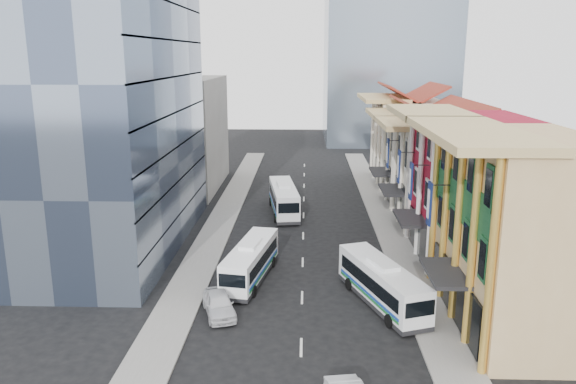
{
  "coord_description": "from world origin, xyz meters",
  "views": [
    {
      "loc": [
        0.18,
        -29.01,
        16.85
      ],
      "look_at": [
        -1.32,
        17.99,
        5.28
      ],
      "focal_mm": 35.0,
      "sensor_mm": 36.0,
      "label": 1
    }
  ],
  "objects_px": {
    "bus_right": "(382,283)",
    "sedan_left": "(219,304)",
    "bus_left_far": "(284,198)",
    "shophouse_tan": "(525,232)",
    "bus_left_near": "(251,261)",
    "office_tower": "(104,77)"
  },
  "relations": [
    {
      "from": "office_tower",
      "to": "bus_left_near",
      "type": "distance_m",
      "value": 20.3
    },
    {
      "from": "sedan_left",
      "to": "bus_left_far",
      "type": "bearing_deg",
      "value": 64.38
    },
    {
      "from": "office_tower",
      "to": "sedan_left",
      "type": "relative_size",
      "value": 6.66
    },
    {
      "from": "office_tower",
      "to": "sedan_left",
      "type": "distance_m",
      "value": 22.95
    },
    {
      "from": "office_tower",
      "to": "bus_right",
      "type": "height_order",
      "value": "office_tower"
    },
    {
      "from": "bus_right",
      "to": "sedan_left",
      "type": "xyz_separation_m",
      "value": [
        -11.0,
        -1.93,
        -0.82
      ]
    },
    {
      "from": "bus_right",
      "to": "shophouse_tan",
      "type": "bearing_deg",
      "value": -33.62
    },
    {
      "from": "office_tower",
      "to": "sedan_left",
      "type": "xyz_separation_m",
      "value": [
        11.5,
        -13.85,
        -14.23
      ]
    },
    {
      "from": "bus_left_near",
      "to": "sedan_left",
      "type": "relative_size",
      "value": 2.1
    },
    {
      "from": "shophouse_tan",
      "to": "bus_left_far",
      "type": "height_order",
      "value": "shophouse_tan"
    },
    {
      "from": "bus_left_near",
      "to": "bus_left_far",
      "type": "relative_size",
      "value": 0.9
    },
    {
      "from": "bus_left_far",
      "to": "shophouse_tan",
      "type": "bearing_deg",
      "value": -64.7
    },
    {
      "from": "bus_left_far",
      "to": "sedan_left",
      "type": "xyz_separation_m",
      "value": [
        -3.34,
        -24.7,
        -0.92
      ]
    },
    {
      "from": "office_tower",
      "to": "sedan_left",
      "type": "height_order",
      "value": "office_tower"
    },
    {
      "from": "bus_left_near",
      "to": "bus_left_far",
      "type": "bearing_deg",
      "value": 94.54
    },
    {
      "from": "bus_left_far",
      "to": "sedan_left",
      "type": "distance_m",
      "value": 24.94
    },
    {
      "from": "bus_left_near",
      "to": "bus_right",
      "type": "relative_size",
      "value": 0.96
    },
    {
      "from": "sedan_left",
      "to": "office_tower",
      "type": "bearing_deg",
      "value": 111.79
    },
    {
      "from": "bus_right",
      "to": "sedan_left",
      "type": "distance_m",
      "value": 11.2
    },
    {
      "from": "shophouse_tan",
      "to": "sedan_left",
      "type": "bearing_deg",
      "value": 179.55
    },
    {
      "from": "bus_left_near",
      "to": "office_tower",
      "type": "bearing_deg",
      "value": 159.26
    },
    {
      "from": "shophouse_tan",
      "to": "office_tower",
      "type": "relative_size",
      "value": 0.47
    }
  ]
}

